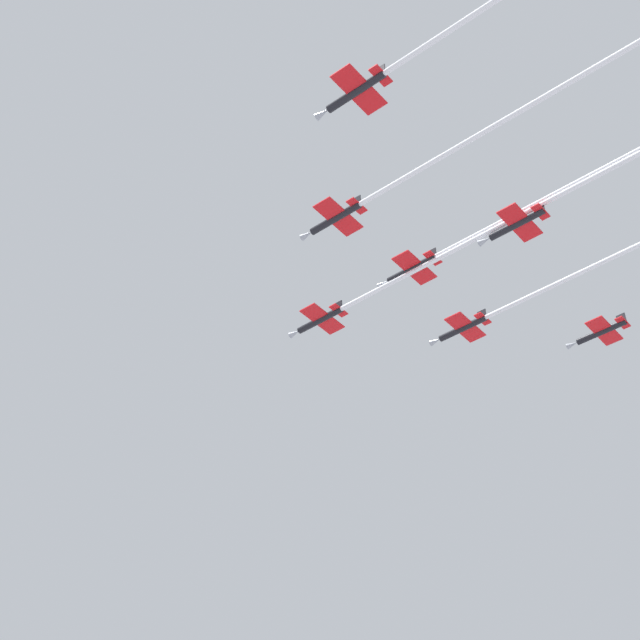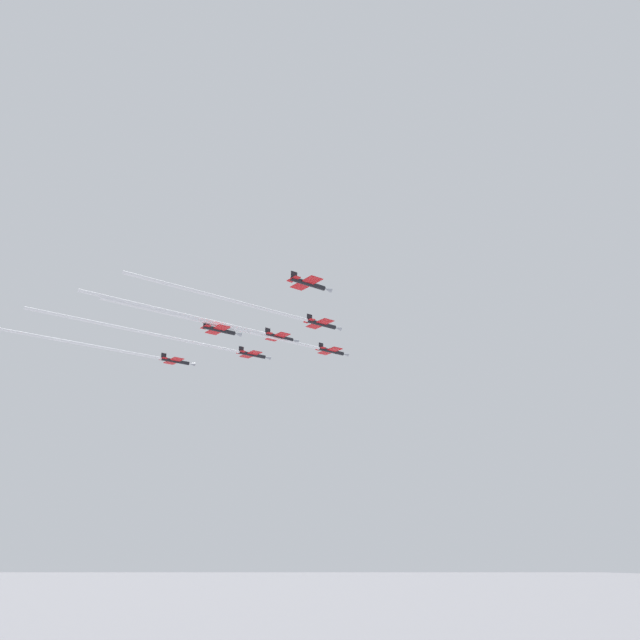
# 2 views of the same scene
# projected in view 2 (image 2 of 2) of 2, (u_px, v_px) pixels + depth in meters

# --- Properties ---
(jet_lead) EXTENTS (30.48, 77.08, 2.56)m
(jet_lead) POSITION_uv_depth(u_px,v_px,m) (262.00, 335.00, 175.14)
(jet_lead) COLOR black
(jet_port_inner) EXTENTS (28.74, 72.31, 2.56)m
(jet_port_inner) POSITION_uv_depth(u_px,v_px,m) (185.00, 341.00, 179.48)
(jet_port_inner) COLOR black
(jet_starboard_inner) EXTENTS (24.49, 60.66, 2.56)m
(jet_starboard_inner) POSITION_uv_depth(u_px,v_px,m) (266.00, 310.00, 155.34)
(jet_starboard_inner) COLOR black
(jet_port_outer) EXTENTS (25.33, 62.98, 2.56)m
(jet_port_outer) POSITION_uv_depth(u_px,v_px,m) (222.00, 324.00, 167.58)
(jet_port_outer) COLOR black
(jet_starboard_outer) EXTENTS (30.49, 77.12, 2.56)m
(jet_starboard_outer) POSITION_uv_depth(u_px,v_px,m) (95.00, 346.00, 180.75)
(jet_starboard_outer) COLOR black
(jet_center_rear) EXTENTS (9.37, 12.22, 2.56)m
(jet_center_rear) POSITION_uv_depth(u_px,v_px,m) (309.00, 284.00, 142.16)
(jet_center_rear) COLOR black
(jet_port_trail) EXTENTS (9.37, 12.22, 2.56)m
(jet_port_trail) POSITION_uv_depth(u_px,v_px,m) (220.00, 330.00, 166.59)
(jet_port_trail) COLOR black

